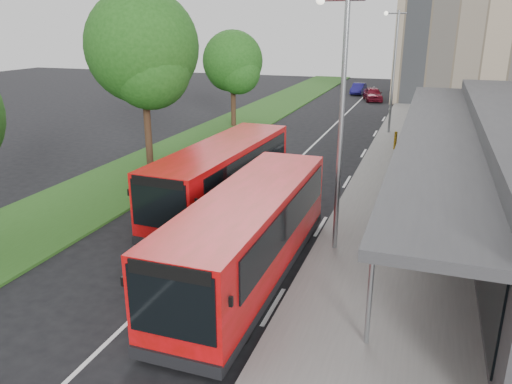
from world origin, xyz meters
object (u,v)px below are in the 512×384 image
(litter_bin, at_px, (402,182))
(car_far, at_px, (358,89))
(bus_main, at_px, (250,235))
(tree_mid, at_px, (143,55))
(lamp_post_near, at_px, (339,112))
(bus_second, at_px, (223,177))
(tree_far, at_px, (233,65))
(car_near, at_px, (373,94))
(lamp_post_far, at_px, (393,65))
(bollard, at_px, (395,140))

(litter_bin, height_order, car_far, car_far)
(car_far, bearing_deg, bus_main, -83.73)
(tree_mid, bearing_deg, lamp_post_near, -32.36)
(tree_mid, height_order, bus_second, tree_mid)
(tree_far, distance_m, bus_second, 17.84)
(tree_far, distance_m, car_near, 19.19)
(tree_far, height_order, car_near, tree_far)
(bus_second, relative_size, car_near, 2.45)
(lamp_post_near, distance_m, bus_main, 4.69)
(lamp_post_far, distance_m, bollard, 6.49)
(lamp_post_near, xyz_separation_m, lamp_post_far, (0.00, 20.00, 0.00))
(tree_far, bearing_deg, car_far, 74.11)
(tree_far, xyz_separation_m, litter_bin, (12.91, -12.06, -3.93))
(bus_main, distance_m, bollard, 17.87)
(bollard, distance_m, car_near, 21.31)
(lamp_post_far, distance_m, litter_bin, 13.78)
(bus_main, height_order, car_near, bus_main)
(tree_mid, relative_size, litter_bin, 11.09)
(lamp_post_near, xyz_separation_m, bus_second, (-5.05, 2.57, -3.33))
(tree_far, height_order, litter_bin, tree_far)
(lamp_post_near, bearing_deg, car_far, 97.00)
(tree_far, xyz_separation_m, bus_main, (9.14, -21.69, -3.10))
(tree_mid, height_order, bollard, tree_mid)
(lamp_post_near, distance_m, bus_second, 6.58)
(tree_mid, height_order, litter_bin, tree_mid)
(bus_main, distance_m, bus_second, 6.04)
(lamp_post_near, height_order, bus_main, lamp_post_near)
(car_near, xyz_separation_m, car_far, (-2.08, 4.67, -0.09))
(lamp_post_far, height_order, litter_bin, lamp_post_far)
(lamp_post_near, relative_size, car_far, 2.25)
(litter_bin, height_order, car_near, car_near)
(car_far, bearing_deg, bollard, -74.80)
(bollard, xyz_separation_m, car_far, (-5.87, 25.64, -0.10))
(bus_main, relative_size, bollard, 8.92)
(tree_mid, distance_m, tree_far, 12.08)
(tree_mid, xyz_separation_m, tree_far, (0.00, 12.00, -1.35))
(tree_far, distance_m, car_far, 22.77)
(tree_far, height_order, bus_second, tree_far)
(tree_mid, bearing_deg, litter_bin, -0.29)
(tree_far, height_order, bus_main, tree_far)
(litter_bin, bearing_deg, lamp_post_far, 97.79)
(lamp_post_far, relative_size, car_far, 2.25)
(tree_far, xyz_separation_m, car_near, (8.22, 16.91, -3.81))
(bollard, bearing_deg, lamp_post_far, 100.00)
(lamp_post_near, relative_size, bus_main, 0.83)
(tree_far, relative_size, lamp_post_far, 0.87)
(lamp_post_far, bearing_deg, bollard, -80.00)
(tree_far, relative_size, litter_bin, 8.53)
(tree_mid, bearing_deg, tree_far, 90.00)
(car_near, bearing_deg, bollard, -94.62)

